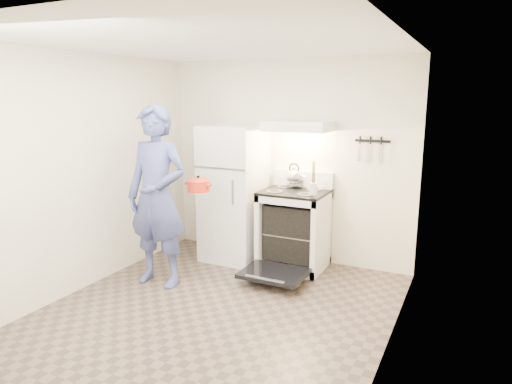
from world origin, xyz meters
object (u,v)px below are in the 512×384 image
(stove_body, at_px, (294,230))
(dutch_oven, at_px, (198,186))
(person, at_px, (157,197))
(tea_kettle, at_px, (294,176))
(refrigerator, at_px, (234,193))

(stove_body, height_order, dutch_oven, dutch_oven)
(dutch_oven, bearing_deg, person, -132.52)
(tea_kettle, bearing_deg, dutch_oven, -129.90)
(refrigerator, bearing_deg, stove_body, 1.77)
(refrigerator, height_order, dutch_oven, refrigerator)
(tea_kettle, distance_m, person, 1.67)
(tea_kettle, distance_m, dutch_oven, 1.21)
(refrigerator, xyz_separation_m, tea_kettle, (0.73, 0.19, 0.25))
(person, height_order, dutch_oven, person)
(stove_body, xyz_separation_m, dutch_oven, (-0.85, -0.77, 0.61))
(dutch_oven, bearing_deg, stove_body, 42.01)
(person, distance_m, dutch_oven, 0.47)
(refrigerator, relative_size, dutch_oven, 5.22)
(refrigerator, height_order, person, person)
(refrigerator, bearing_deg, person, -108.05)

